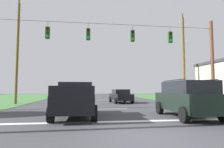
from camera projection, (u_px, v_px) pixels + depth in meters
The scene contains 14 objects.
ground_plane at pixel (148, 138), 6.23m from camera, with size 120.00×120.00×0.00m, color #3D3D42.
stop_bar_stripe at pixel (127, 121), 9.40m from camera, with size 15.15×0.45×0.01m, color white.
lane_dash_0 at pixel (111, 109), 15.33m from camera, with size 0.15×2.50×0.01m, color white.
lane_dash_1 at pixel (104, 103), 21.82m from camera, with size 0.15×2.50×0.01m, color white.
lane_dash_2 at pixel (100, 100), 27.40m from camera, with size 0.15×2.50×0.01m, color white.
lane_dash_3 at pixel (96, 97), 37.15m from camera, with size 0.15×2.50×0.01m, color white.
lane_dash_4 at pixel (95, 96), 43.55m from camera, with size 0.15×2.50×0.01m, color white.
overhead_signal_span at pixel (112, 56), 15.97m from camera, with size 18.13×0.31×7.60m.
pickup_truck at pixel (75, 99), 11.09m from camera, with size 2.30×5.41×1.95m.
suv_black at pixel (187, 98), 10.69m from camera, with size 2.32×4.85×2.05m.
distant_car_crossing_white at pixel (191, 95), 26.15m from camera, with size 2.07×4.32×1.52m.
distant_car_oncoming at pixel (121, 96), 22.10m from camera, with size 2.29×4.43×1.52m.
utility_pole_mid_right at pixel (184, 57), 24.03m from camera, with size 0.34×1.91×10.98m.
utility_pole_near_left at pixel (17, 50), 20.39m from camera, with size 0.26×1.77×11.27m.
Camera 1 is at (-2.00, -6.16, 1.56)m, focal length 31.35 mm.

